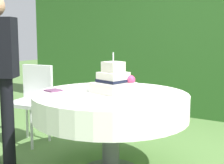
% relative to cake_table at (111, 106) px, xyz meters
% --- Properties ---
extents(foliage_hedge, '(6.37, 0.68, 2.28)m').
position_rel_cake_table_xyz_m(foliage_hedge, '(0.00, 2.63, 0.53)').
color(foliage_hedge, '#336628').
rests_on(foliage_hedge, ground_plane).
extents(cake_table, '(1.38, 1.38, 0.73)m').
position_rel_cake_table_xyz_m(cake_table, '(0.00, 0.00, 0.00)').
color(cake_table, '#4C4C51').
rests_on(cake_table, ground_plane).
extents(wedding_cake, '(0.37, 0.37, 0.36)m').
position_rel_cake_table_xyz_m(wedding_cake, '(-0.00, 0.05, 0.22)').
color(wedding_cake, silver).
rests_on(wedding_cake, cake_table).
extents(serving_plate_near, '(0.14, 0.14, 0.01)m').
position_rel_cake_table_xyz_m(serving_plate_near, '(-0.27, -0.14, 0.12)').
color(serving_plate_near, white).
rests_on(serving_plate_near, cake_table).
extents(serving_plate_far, '(0.11, 0.11, 0.01)m').
position_rel_cake_table_xyz_m(serving_plate_far, '(0.15, -0.45, 0.12)').
color(serving_plate_far, white).
rests_on(serving_plate_far, cake_table).
extents(serving_plate_left, '(0.14, 0.14, 0.01)m').
position_rel_cake_table_xyz_m(serving_plate_left, '(-0.34, 0.36, 0.12)').
color(serving_plate_left, white).
rests_on(serving_plate_left, cake_table).
extents(napkin_stack, '(0.15, 0.15, 0.01)m').
position_rel_cake_table_xyz_m(napkin_stack, '(-0.51, -0.18, 0.12)').
color(napkin_stack, '#603856').
rests_on(napkin_stack, cake_table).
extents(garden_chair, '(0.45, 0.45, 0.89)m').
position_rel_cake_table_xyz_m(garden_chair, '(-1.23, 0.25, -0.07)').
color(garden_chair, white).
rests_on(garden_chair, ground_plane).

